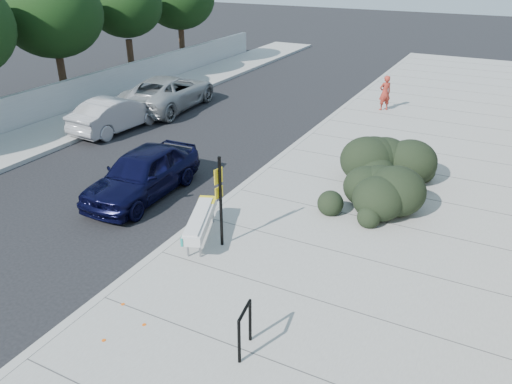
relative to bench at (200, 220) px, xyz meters
The scene contains 16 objects.
ground 1.35m from the bench, 120.87° to the right, with size 120.00×120.00×0.00m, color black.
sidewalk_near 6.43m from the bench, 38.65° to the left, with size 11.20×50.00×0.15m, color gray.
sidewalk_far 10.88m from the bench, 158.39° to the left, with size 3.00×50.00×0.15m, color gray.
curb_near 4.09m from the bench, 98.50° to the left, with size 0.22×50.00×0.17m, color #9E9E99.
curb_far 9.50m from the bench, 155.05° to the left, with size 0.22×50.00×0.17m, color #9E9E99.
far_wall 12.46m from the bench, 161.27° to the left, with size 0.30×40.00×1.50m, color #9E9E99.
tree_far_d 15.74m from the bench, 148.58° to the left, with size 4.60×4.60×6.16m.
tree_far_e 18.78m from the bench, 135.21° to the left, with size 4.00×4.00×5.90m.
bench is the anchor object (origin of this frame).
bike_rack 4.17m from the bench, 45.95° to the right, with size 0.16×0.65×0.95m.
sign_post 1.03m from the bench, ahead, with size 0.12×0.27×2.37m.
hedge 5.74m from the bench, 53.62° to the left, with size 2.10×4.20×1.58m, color black.
sedan_navy 3.47m from the bench, 153.23° to the left, with size 1.75×4.36×1.48m, color black.
wagon_silver 10.12m from the bench, 143.14° to the left, with size 1.48×4.25×1.40m, color #9F9EA2.
suv_silver 12.66m from the bench, 129.77° to the left, with size 2.58×5.60×1.55m, color #949899.
pedestrian 13.68m from the bench, 84.98° to the left, with size 0.58×0.38×1.60m, color maroon.
Camera 1 is at (6.90, -8.13, 6.78)m, focal length 35.00 mm.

